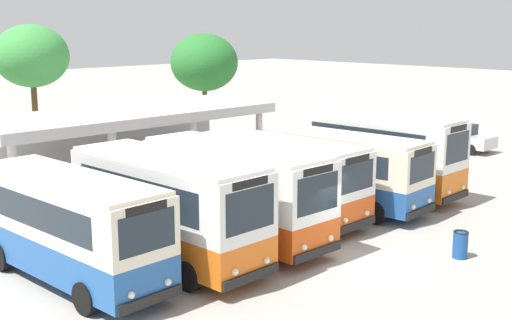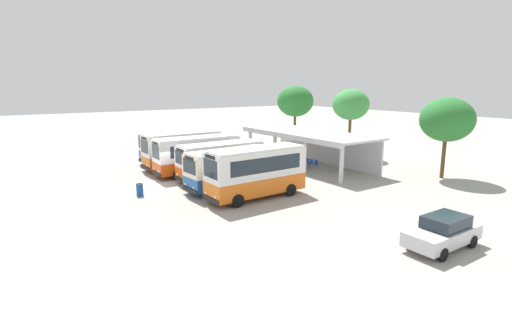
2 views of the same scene
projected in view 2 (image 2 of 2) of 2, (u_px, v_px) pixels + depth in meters
ground_plane at (159, 183)px, 30.85m from camera, size 180.00×180.00×0.00m
city_bus_nearest_orange at (178, 145)px, 38.96m from camera, size 2.45×7.69×3.19m
city_bus_second_in_row at (182, 149)px, 36.07m from camera, size 2.53×7.48×3.45m
city_bus_middle_cream at (197, 154)px, 33.70m from camera, size 2.45×7.74×3.36m
city_bus_fourth_amber at (221, 160)px, 31.66m from camera, size 2.52×7.42×3.13m
city_bus_fifth_blue at (230, 168)px, 28.74m from camera, size 2.68×7.05×3.06m
city_bus_far_end_green at (256, 171)px, 26.46m from camera, size 2.49×7.44×3.59m
parked_car_flank at (443, 232)px, 18.42m from camera, size 1.84×4.21×1.62m
terminal_canopy at (311, 139)px, 37.44m from camera, size 14.86×5.49×3.40m
waiting_chair_end_by_column at (303, 161)px, 37.43m from camera, size 0.46×0.46×0.86m
waiting_chair_second_from_end at (306, 162)px, 36.89m from camera, size 0.46×0.46×0.86m
waiting_chair_middle_seat at (310, 163)px, 36.38m from camera, size 0.46×0.46×0.86m
waiting_chair_fourth_seat at (316, 164)px, 35.93m from camera, size 0.46×0.46×0.86m
roadside_tree_behind_canopy at (351, 105)px, 41.29m from camera, size 3.96×3.96×7.46m
roadside_tree_east_of_canopy at (447, 120)px, 31.71m from camera, size 4.36×4.36×6.87m
roadside_tree_west_of_canopy at (295, 101)px, 47.46m from camera, size 4.55×4.55×7.82m
litter_bin_apron at (140, 190)px, 27.22m from camera, size 0.49×0.49×0.90m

